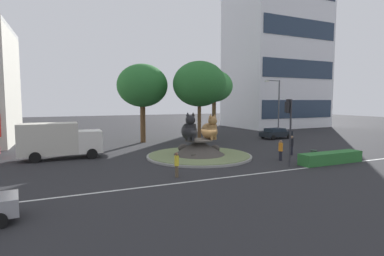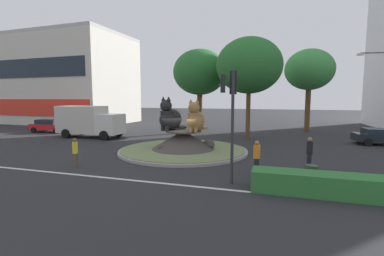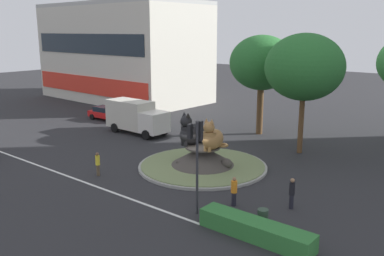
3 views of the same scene
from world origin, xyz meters
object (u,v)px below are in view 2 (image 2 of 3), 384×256
object	(u,v)px
third_tree_left	(249,66)
broadleaf_tree_behind_island	(309,70)
cat_statue_tabby	(195,119)
pedestrian_black_shirt	(309,152)
hatchback_near_shophouse	(382,136)
parked_car_right	(50,125)
cat_statue_black	(170,118)
pedestrian_orange_shirt	(257,156)
second_tree_near_tower	(200,73)
delivery_box_truck	(89,121)
pedestrian_yellow_shirt	(75,151)
shophouse_block	(55,81)
litter_bin	(311,175)
traffic_light_mast	(231,102)

from	to	relation	value
third_tree_left	broadleaf_tree_behind_island	bearing A→B (deg)	51.38
cat_statue_tabby	pedestrian_black_shirt	bearing A→B (deg)	66.93
hatchback_near_shophouse	parked_car_right	xyz separation A→B (m)	(-33.58, -1.42, 0.03)
cat_statue_black	pedestrian_orange_shirt	world-z (taller)	cat_statue_black
second_tree_near_tower	third_tree_left	world-z (taller)	third_tree_left
pedestrian_orange_shirt	hatchback_near_shophouse	size ratio (longest dim) A/B	0.39
delivery_box_truck	pedestrian_black_shirt	bearing A→B (deg)	-18.07
second_tree_near_tower	parked_car_right	bearing A→B (deg)	-162.62
pedestrian_orange_shirt	pedestrian_black_shirt	bearing A→B (deg)	-175.07
second_tree_near_tower	hatchback_near_shophouse	xyz separation A→B (m)	(17.04, -3.76, -6.07)
pedestrian_yellow_shirt	pedestrian_black_shirt	bearing A→B (deg)	91.85
cat_statue_tabby	second_tree_near_tower	world-z (taller)	second_tree_near_tower
shophouse_block	pedestrian_yellow_shirt	world-z (taller)	shophouse_block
shophouse_block	parked_car_right	distance (m)	16.06
parked_car_right	litter_bin	distance (m)	29.18
cat_statue_tabby	parked_car_right	world-z (taller)	cat_statue_tabby
broadleaf_tree_behind_island	delivery_box_truck	distance (m)	24.81
shophouse_block	pedestrian_orange_shirt	distance (m)	40.74
hatchback_near_shophouse	cat_statue_black	bearing A→B (deg)	-159.13
pedestrian_orange_shirt	shophouse_block	bearing A→B (deg)	-60.06
pedestrian_orange_shirt	pedestrian_black_shirt	size ratio (longest dim) A/B	0.96
cat_statue_tabby	traffic_light_mast	size ratio (longest dim) A/B	0.46
pedestrian_orange_shirt	parked_car_right	bearing A→B (deg)	-50.82
cat_statue_tabby	second_tree_near_tower	distance (m)	12.89
cat_statue_tabby	pedestrian_yellow_shirt	world-z (taller)	cat_statue_tabby
shophouse_block	pedestrian_yellow_shirt	size ratio (longest dim) A/B	14.95
shophouse_block	second_tree_near_tower	size ratio (longest dim) A/B	2.65
shophouse_block	second_tree_near_tower	xyz separation A→B (m)	(26.20, -6.18, 0.06)
third_tree_left	pedestrian_black_shirt	distance (m)	12.98
traffic_light_mast	delivery_box_truck	size ratio (longest dim) A/B	0.77
traffic_light_mast	pedestrian_yellow_shirt	world-z (taller)	traffic_light_mast
traffic_light_mast	broadleaf_tree_behind_island	size ratio (longest dim) A/B	0.54
broadleaf_tree_behind_island	hatchback_near_shophouse	xyz separation A→B (m)	(5.14, -7.76, -6.37)
second_tree_near_tower	cat_statue_tabby	bearing A→B (deg)	-75.80
broadleaf_tree_behind_island	cat_statue_black	bearing A→B (deg)	-124.81
broadleaf_tree_behind_island	pedestrian_black_shirt	world-z (taller)	broadleaf_tree_behind_island
cat_statue_tabby	delivery_box_truck	world-z (taller)	cat_statue_tabby
parked_car_right	pedestrian_black_shirt	bearing A→B (deg)	-22.60
pedestrian_orange_shirt	pedestrian_yellow_shirt	bearing A→B (deg)	-17.52
cat_statue_black	hatchback_near_shophouse	distance (m)	17.97
traffic_light_mast	cat_statue_tabby	bearing A→B (deg)	22.79
pedestrian_orange_shirt	litter_bin	distance (m)	2.85
second_tree_near_tower	parked_car_right	distance (m)	18.36
cat_statue_tabby	pedestrian_black_shirt	world-z (taller)	cat_statue_tabby
cat_statue_tabby	second_tree_near_tower	size ratio (longest dim) A/B	0.25
pedestrian_orange_shirt	delivery_box_truck	world-z (taller)	delivery_box_truck
traffic_light_mast	hatchback_near_shophouse	distance (m)	17.94
cat_statue_black	cat_statue_tabby	size ratio (longest dim) A/B	1.05
third_tree_left	pedestrian_yellow_shirt	xyz separation A→B (m)	(-8.38, -13.98, -6.08)
pedestrian_black_shirt	cat_statue_black	bearing A→B (deg)	-120.31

